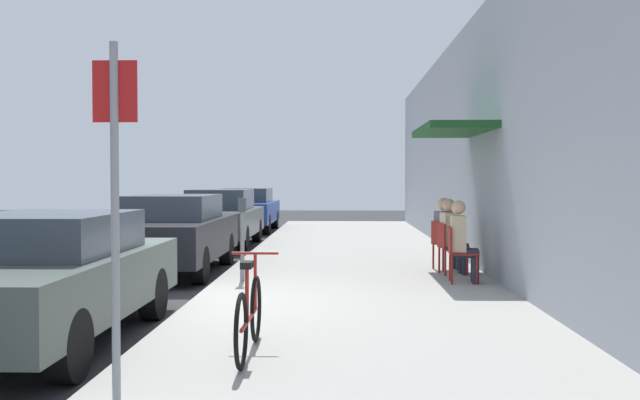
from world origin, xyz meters
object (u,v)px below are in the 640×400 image
object	(u,v)px
parked_car_0	(45,276)
parked_car_3	(247,209)
cafe_chair_0	(458,251)
seated_patron_2	(447,231)
seated_patron_0	(462,238)
street_sign	(115,194)
seated_patron_1	(452,234)
parked_car_2	(220,217)
cafe_chair_1	(449,245)
parked_car_1	(172,233)
cafe_chair_2	(444,242)
parking_meter	(242,233)
bicycle_0	(249,316)

from	to	relation	value
parked_car_0	parked_car_3	xyz separation A→B (m)	(0.00, 16.22, 0.02)
cafe_chair_0	seated_patron_2	world-z (taller)	seated_patron_2
seated_patron_0	street_sign	bearing A→B (deg)	-120.06
seated_patron_2	seated_patron_1	bearing A→B (deg)	-90.09
parked_car_2	seated_patron_0	size ratio (longest dim) A/B	3.41
seated_patron_0	cafe_chair_1	xyz separation A→B (m)	(-0.06, 0.98, -0.19)
parked_car_1	cafe_chair_2	world-z (taller)	parked_car_1
seated_patron_1	cafe_chair_2	world-z (taller)	seated_patron_1
parking_meter	cafe_chair_2	distance (m)	3.72
cafe_chair_1	parked_car_2	bearing A→B (deg)	128.88
parked_car_0	parking_meter	world-z (taller)	parking_meter
parked_car_0	parked_car_3	distance (m)	16.22
parked_car_0	seated_patron_0	distance (m)	6.27
parked_car_2	seated_patron_0	distance (m)	8.71
parked_car_3	cafe_chair_2	bearing A→B (deg)	-65.53
parking_meter	seated_patron_0	bearing A→B (deg)	-1.84
parked_car_1	cafe_chair_1	size ratio (longest dim) A/B	5.06
parked_car_0	bicycle_0	distance (m)	2.43
cafe_chair_0	seated_patron_1	world-z (taller)	seated_patron_1
bicycle_0	parked_car_0	bearing A→B (deg)	159.58
parking_meter	cafe_chair_1	size ratio (longest dim) A/B	1.52
seated_patron_1	seated_patron_2	size ratio (longest dim) A/B	1.00
seated_patron_0	seated_patron_2	xyz separation A→B (m)	(0.00, 1.59, 0.00)
parked_car_3	cafe_chair_0	bearing A→B (deg)	-68.32
seated_patron_0	parked_car_2	bearing A→B (deg)	125.14
parked_car_2	parked_car_3	distance (m)	5.34
parked_car_0	seated_patron_2	bearing A→B (deg)	46.83
parked_car_0	cafe_chair_2	xyz separation A→B (m)	(4.96, 5.33, -0.10)
cafe_chair_2	parking_meter	bearing A→B (deg)	-156.82
bicycle_0	cafe_chair_0	world-z (taller)	bicycle_0
street_sign	bicycle_0	xyz separation A→B (m)	(0.77, 1.47, -1.16)
bicycle_0	cafe_chair_0	xyz separation A→B (m)	(2.69, 4.61, 0.14)
parked_car_2	seated_patron_1	xyz separation A→B (m)	(5.01, -6.14, 0.06)
seated_patron_0	seated_patron_1	bearing A→B (deg)	89.99
parked_car_3	seated_patron_0	size ratio (longest dim) A/B	3.41
seated_patron_0	parked_car_1	bearing A→B (deg)	159.32
parked_car_2	seated_patron_0	bearing A→B (deg)	-54.86
parked_car_0	seated_patron_1	world-z (taller)	seated_patron_1
parked_car_2	seated_patron_0	world-z (taller)	parked_car_2
parked_car_1	seated_patron_0	distance (m)	5.36
seated_patron_1	parked_car_0	bearing A→B (deg)	-136.59
parked_car_1	seated_patron_0	size ratio (longest dim) A/B	3.41
seated_patron_2	parking_meter	bearing A→B (deg)	-156.89
bicycle_0	cafe_chair_1	distance (m)	6.20
parked_car_3	seated_patron_0	bearing A→B (deg)	-68.09
parked_car_1	street_sign	xyz separation A→B (m)	(1.50, -7.97, 0.89)
parked_car_1	seated_patron_1	bearing A→B (deg)	-10.23
parked_car_1	bicycle_0	world-z (taller)	parked_car_1
parked_car_0	seated_patron_0	size ratio (longest dim) A/B	3.41
parked_car_3	cafe_chair_0	xyz separation A→B (m)	(4.95, -12.46, -0.12)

